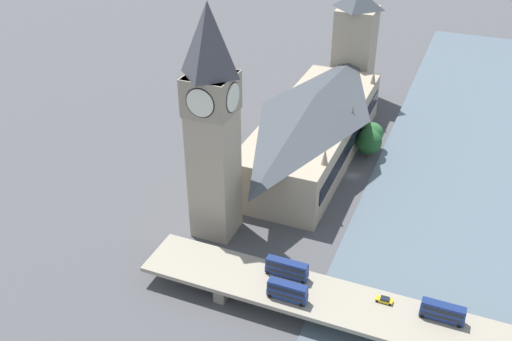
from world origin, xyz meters
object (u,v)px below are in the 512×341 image
object	(u,v)px
road_bridge	(430,330)
parliament_hall	(314,126)
double_decker_bus_lead	(443,311)
double_decker_bus_mid	(287,291)
car_southbound_lead	(384,300)
victoria_tower	(355,47)
clock_tower	(212,122)
double_decker_bus_rear	(287,268)

from	to	relation	value
road_bridge	parliament_hall	bearing A→B (deg)	-55.53
double_decker_bus_lead	double_decker_bus_mid	distance (m)	36.92
double_decker_bus_lead	car_southbound_lead	world-z (taller)	double_decker_bus_lead
victoria_tower	parliament_hall	bearing A→B (deg)	90.06
clock_tower	double_decker_bus_lead	xyz separation A→B (m)	(-68.11, 18.54, -28.37)
double_decker_bus_rear	car_southbound_lead	size ratio (longest dim) A/B	2.73
clock_tower	victoria_tower	world-z (taller)	clock_tower
victoria_tower	car_southbound_lead	distance (m)	136.98
parliament_hall	victoria_tower	xyz separation A→B (m)	(0.06, -56.91, 11.73)
double_decker_bus_mid	car_southbound_lead	distance (m)	23.99
clock_tower	road_bridge	world-z (taller)	clock_tower
car_southbound_lead	double_decker_bus_mid	bearing A→B (deg)	19.82
victoria_tower	road_bridge	world-z (taller)	victoria_tower
parliament_hall	victoria_tower	size ratio (longest dim) A/B	1.72
clock_tower	victoria_tower	bearing A→B (deg)	-96.85
parliament_hall	road_bridge	world-z (taller)	parliament_hall
double_decker_bus_rear	car_southbound_lead	bearing A→B (deg)	-179.45
victoria_tower	double_decker_bus_mid	size ratio (longest dim) A/B	5.14
road_bridge	double_decker_bus_lead	distance (m)	5.39
double_decker_bus_lead	double_decker_bus_rear	distance (m)	39.12
clock_tower	double_decker_bus_mid	xyz separation A→B (m)	(-31.95, 25.95, -28.21)
double_decker_bus_mid	car_southbound_lead	world-z (taller)	double_decker_bus_mid
road_bridge	car_southbound_lead	world-z (taller)	car_southbound_lead
clock_tower	road_bridge	bearing A→B (deg)	161.66
double_decker_bus_mid	car_southbound_lead	bearing A→B (deg)	-160.18
parliament_hall	victoria_tower	distance (m)	58.11
double_decker_bus_mid	double_decker_bus_rear	world-z (taller)	double_decker_bus_mid
parliament_hall	car_southbound_lead	distance (m)	83.57
clock_tower	double_decker_bus_lead	distance (m)	76.08
victoria_tower	double_decker_bus_lead	xyz separation A→B (m)	(-54.70, 130.21, -15.58)
road_bridge	double_decker_bus_mid	xyz separation A→B (m)	(34.15, 4.04, 3.86)
double_decker_bus_rear	car_southbound_lead	xyz separation A→B (m)	(-25.44, -0.24, -2.01)
clock_tower	road_bridge	xyz separation A→B (m)	(-66.10, 21.91, -32.07)
parliament_hall	clock_tower	distance (m)	61.49
victoria_tower	car_southbound_lead	bearing A→B (deg)	107.58
double_decker_bus_lead	double_decker_bus_rear	world-z (taller)	double_decker_bus_rear
car_southbound_lead	road_bridge	bearing A→B (deg)	160.80
double_decker_bus_mid	double_decker_bus_lead	bearing A→B (deg)	-168.42
double_decker_bus_rear	clock_tower	bearing A→B (deg)	-31.96
parliament_hall	double_decker_bus_rear	size ratio (longest dim) A/B	7.92
double_decker_bus_mid	parliament_hall	bearing A→B (deg)	-77.10
clock_tower	victoria_tower	size ratio (longest dim) A/B	1.34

